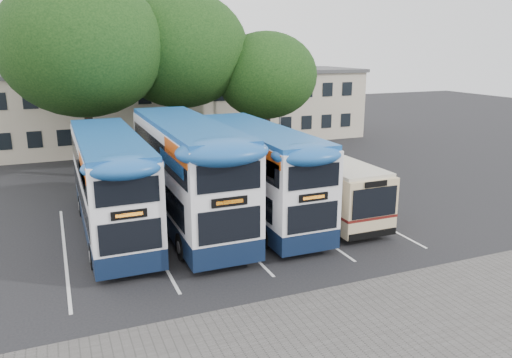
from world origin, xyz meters
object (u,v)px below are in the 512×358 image
object	(u,v)px
lamp_post	(280,87)
bus_dd_right	(259,169)
tree_right	(266,76)
bus_dd_mid	(187,169)
tree_mid	(181,50)
bus_single	(316,179)
tree_left	(82,46)
bus_dd_left	(111,180)

from	to	relation	value
lamp_post	bus_dd_right	size ratio (longest dim) A/B	0.84
lamp_post	tree_right	distance (m)	4.18
tree_right	bus_dd_mid	distance (m)	14.18
lamp_post	bus_dd_mid	distance (m)	17.93
tree_mid	tree_right	xyz separation A→B (m)	(5.60, -1.70, -1.75)
tree_mid	bus_single	xyz separation A→B (m)	(3.59, -12.77, -6.28)
bus_dd_right	bus_single	bearing A→B (deg)	1.34
tree_left	bus_single	bearing A→B (deg)	-48.97
tree_mid	bus_dd_left	world-z (taller)	tree_mid
bus_dd_right	bus_single	distance (m)	3.31
tree_mid	bus_single	size ratio (longest dim) A/B	1.21
tree_right	bus_dd_mid	xyz separation A→B (m)	(-8.62, -10.71, -3.49)
tree_right	bus_dd_mid	world-z (taller)	tree_right
tree_mid	tree_left	bearing A→B (deg)	-168.65
bus_dd_mid	tree_right	bearing A→B (deg)	51.17
tree_left	bus_dd_mid	size ratio (longest dim) A/B	1.06
tree_right	bus_dd_left	world-z (taller)	tree_right
bus_single	bus_dd_left	bearing A→B (deg)	176.93
bus_dd_left	tree_right	bearing A→B (deg)	41.24
tree_left	bus_dd_right	bearing A→B (deg)	-59.56
tree_right	bus_dd_right	xyz separation A→B (m)	(-5.21, -11.15, -3.72)
bus_dd_right	bus_dd_left	bearing A→B (deg)	174.87
bus_dd_left	tree_mid	bearing A→B (deg)	62.30
lamp_post	bus_dd_right	bearing A→B (deg)	-118.60
tree_mid	bus_single	world-z (taller)	tree_mid
tree_mid	tree_right	size ratio (longest dim) A/B	1.29
lamp_post	bus_dd_right	distance (m)	16.45
tree_left	tree_mid	world-z (taller)	tree_left
bus_dd_mid	tree_mid	bearing A→B (deg)	76.32
tree_mid	bus_dd_right	xyz separation A→B (m)	(0.38, -12.85, -5.47)
bus_dd_left	bus_dd_right	bearing A→B (deg)	-5.13
bus_dd_left	bus_single	xyz separation A→B (m)	(10.01, -0.54, -0.81)
bus_dd_right	bus_single	size ratio (longest dim) A/B	1.10
tree_left	bus_single	distance (m)	16.55
tree_right	bus_single	bearing A→B (deg)	-100.29
lamp_post	tree_right	world-z (taller)	tree_right
tree_mid	bus_single	bearing A→B (deg)	-74.31
bus_dd_mid	tree_left	bearing A→B (deg)	106.95
tree_right	bus_dd_mid	size ratio (longest dim) A/B	0.78
tree_left	tree_mid	distance (m)	6.54
bus_single	tree_left	bearing A→B (deg)	131.03
tree_right	bus_dd_left	xyz separation A→B (m)	(-12.02, -10.53, -3.72)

